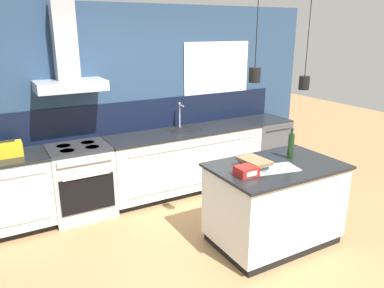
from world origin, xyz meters
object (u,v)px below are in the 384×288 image
(dishwasher, at_px, (264,146))
(yellow_toolbox, at_px, (6,150))
(book_stack, at_px, (254,164))
(red_supply_box, at_px, (246,171))
(bottle_on_island, at_px, (291,146))
(oven_range, at_px, (81,181))

(dishwasher, xyz_separation_m, yellow_toolbox, (-3.73, 0.00, 0.54))
(yellow_toolbox, bearing_deg, book_stack, -37.39)
(book_stack, bearing_deg, red_supply_box, -147.22)
(bottle_on_island, bearing_deg, oven_range, 140.50)
(oven_range, relative_size, bottle_on_island, 2.64)
(oven_range, bearing_deg, book_stack, -50.05)
(bottle_on_island, xyz_separation_m, book_stack, (-0.55, -0.06, -0.09))
(oven_range, xyz_separation_m, red_supply_box, (1.21, -1.77, 0.50))
(book_stack, height_order, red_supply_box, book_stack)
(red_supply_box, bearing_deg, oven_range, 124.26)
(yellow_toolbox, bearing_deg, dishwasher, -0.00)
(bottle_on_island, distance_m, yellow_toolbox, 3.16)
(dishwasher, bearing_deg, bottle_on_island, -121.93)
(dishwasher, xyz_separation_m, bottle_on_island, (-1.00, -1.60, 0.60))
(bottle_on_island, bearing_deg, red_supply_box, -166.85)
(oven_range, relative_size, yellow_toolbox, 2.68)
(dishwasher, relative_size, yellow_toolbox, 2.68)
(dishwasher, distance_m, yellow_toolbox, 3.76)
(dishwasher, relative_size, bottle_on_island, 2.64)
(dishwasher, height_order, book_stack, book_stack)
(book_stack, relative_size, yellow_toolbox, 1.03)
(oven_range, xyz_separation_m, book_stack, (1.39, -1.66, 0.51))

